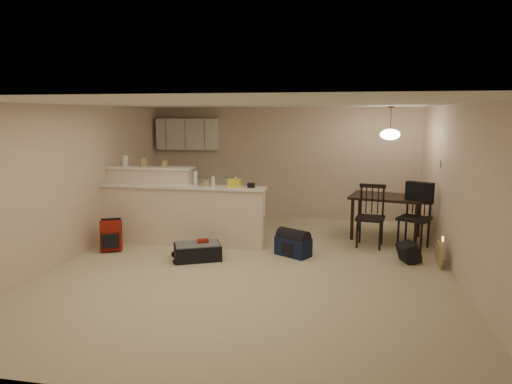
% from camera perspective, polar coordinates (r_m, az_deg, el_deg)
% --- Properties ---
extents(room, '(7.00, 7.02, 2.50)m').
position_cam_1_polar(room, '(6.98, -0.26, 0.64)').
color(room, beige).
rests_on(room, ground).
extents(breakfast_bar, '(3.08, 0.58, 1.39)m').
position_cam_1_polar(breakfast_bar, '(8.52, -10.68, -2.27)').
color(breakfast_bar, beige).
rests_on(breakfast_bar, ground).
extents(upper_cabinets, '(1.40, 0.34, 0.70)m').
position_cam_1_polar(upper_cabinets, '(10.69, -8.55, 7.18)').
color(upper_cabinets, white).
rests_on(upper_cabinets, room).
extents(kitchen_counter, '(1.80, 0.60, 0.90)m').
position_cam_1_polar(kitchen_counter, '(10.67, -7.57, -0.65)').
color(kitchen_counter, white).
rests_on(kitchen_counter, ground).
extents(thermostat, '(0.02, 0.12, 0.12)m').
position_cam_1_polar(thermostat, '(8.53, 22.00, 3.28)').
color(thermostat, beige).
rests_on(thermostat, room).
extents(jar, '(0.10, 0.10, 0.20)m').
position_cam_1_polar(jar, '(8.88, -16.03, 3.77)').
color(jar, silver).
rests_on(jar, breakfast_bar).
extents(cereal_box, '(0.10, 0.07, 0.16)m').
position_cam_1_polar(cereal_box, '(8.72, -13.78, 3.63)').
color(cereal_box, tan).
rests_on(cereal_box, breakfast_bar).
extents(small_box, '(0.08, 0.06, 0.12)m').
position_cam_1_polar(small_box, '(8.56, -11.33, 3.48)').
color(small_box, tan).
rests_on(small_box, breakfast_bar).
extents(bottle_a, '(0.07, 0.07, 0.26)m').
position_cam_1_polar(bottle_a, '(8.16, -7.58, 1.66)').
color(bottle_a, silver).
rests_on(bottle_a, breakfast_bar).
extents(bottle_b, '(0.06, 0.06, 0.18)m').
position_cam_1_polar(bottle_b, '(8.07, -5.39, 1.32)').
color(bottle_b, silver).
rests_on(bottle_b, breakfast_bar).
extents(bag_lump, '(0.22, 0.18, 0.14)m').
position_cam_1_polar(bag_lump, '(7.97, -2.69, 1.11)').
color(bag_lump, tan).
rests_on(bag_lump, breakfast_bar).
extents(pouch, '(0.12, 0.10, 0.08)m').
position_cam_1_polar(pouch, '(7.92, -0.61, 0.84)').
color(pouch, tan).
rests_on(pouch, breakfast_bar).
extents(extra_item_x, '(0.11, 0.10, 0.10)m').
position_cam_1_polar(extra_item_x, '(8.11, -6.14, 1.05)').
color(extra_item_x, tan).
rests_on(extra_item_x, breakfast_bar).
extents(dining_table, '(1.48, 1.15, 0.82)m').
position_cam_1_polar(dining_table, '(8.98, 16.03, -1.10)').
color(dining_table, black).
rests_on(dining_table, ground).
extents(pendant_lamp, '(0.36, 0.36, 0.62)m').
position_cam_1_polar(pendant_lamp, '(8.84, 16.41, 6.98)').
color(pendant_lamp, brown).
rests_on(pendant_lamp, room).
extents(dining_chair_near, '(0.55, 0.54, 1.11)m').
position_cam_1_polar(dining_chair_near, '(8.38, 14.10, -2.97)').
color(dining_chair_near, black).
rests_on(dining_chair_near, ground).
extents(dining_chair_far, '(0.66, 0.65, 1.14)m').
position_cam_1_polar(dining_chair_far, '(8.50, 19.18, -2.93)').
color(dining_chair_far, black).
rests_on(dining_chair_far, ground).
extents(suitcase, '(0.87, 0.74, 0.25)m').
position_cam_1_polar(suitcase, '(7.58, -7.33, -7.43)').
color(suitcase, black).
rests_on(suitcase, ground).
extents(red_backpack, '(0.41, 0.33, 0.53)m').
position_cam_1_polar(red_backpack, '(8.35, -17.65, -5.22)').
color(red_backpack, maroon).
rests_on(red_backpack, ground).
extents(navy_duffel, '(0.65, 0.56, 0.31)m').
position_cam_1_polar(navy_duffel, '(7.74, 4.67, -6.80)').
color(navy_duffel, '#111936').
rests_on(navy_duffel, ground).
extents(black_daypack, '(0.33, 0.40, 0.30)m').
position_cam_1_polar(black_daypack, '(7.78, 18.53, -7.23)').
color(black_daypack, black).
rests_on(black_daypack, ground).
extents(cardboard_sheet, '(0.03, 0.45, 0.34)m').
position_cam_1_polar(cardboard_sheet, '(7.71, 21.93, -7.43)').
color(cardboard_sheet, tan).
rests_on(cardboard_sheet, ground).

